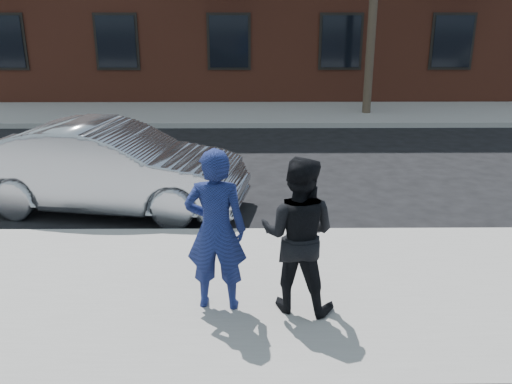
{
  "coord_description": "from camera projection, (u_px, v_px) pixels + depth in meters",
  "views": [
    {
      "loc": [
        0.85,
        -6.02,
        3.38
      ],
      "look_at": [
        0.91,
        0.4,
        1.15
      ],
      "focal_mm": 38.0,
      "sensor_mm": 36.0,
      "label": 1
    }
  ],
  "objects": [
    {
      "name": "ground",
      "position": [
        184.0,
        289.0,
        6.79
      ],
      "size": [
        100.0,
        100.0,
        0.0
      ],
      "primitive_type": "plane",
      "color": "black",
      "rests_on": "ground"
    },
    {
      "name": "near_sidewalk",
      "position": [
        181.0,
        294.0,
        6.53
      ],
      "size": [
        50.0,
        3.5,
        0.15
      ],
      "primitive_type": "cube",
      "color": "gray",
      "rests_on": "ground"
    },
    {
      "name": "near_curb",
      "position": [
        196.0,
        234.0,
        8.23
      ],
      "size": [
        50.0,
        0.1,
        0.15
      ],
      "primitive_type": "cube",
      "color": "#999691",
      "rests_on": "ground"
    },
    {
      "name": "far_sidewalk",
      "position": [
        225.0,
        114.0,
        17.4
      ],
      "size": [
        50.0,
        3.5,
        0.15
      ],
      "primitive_type": "cube",
      "color": "gray",
      "rests_on": "ground"
    },
    {
      "name": "far_curb",
      "position": [
        222.0,
        125.0,
        15.69
      ],
      "size": [
        50.0,
        0.1,
        0.15
      ],
      "primitive_type": "cube",
      "color": "#999691",
      "rests_on": "ground"
    },
    {
      "name": "silver_sedan",
      "position": [
        110.0,
        168.0,
        9.2
      ],
      "size": [
        4.8,
        2.33,
        1.52
      ],
      "primitive_type": "imported",
      "rotation": [
        0.0,
        0.0,
        1.41
      ],
      "color": "#999BA3",
      "rests_on": "ground"
    },
    {
      "name": "man_hoodie",
      "position": [
        216.0,
        230.0,
        5.86
      ],
      "size": [
        0.7,
        0.53,
        1.84
      ],
      "rotation": [
        0.0,
        0.0,
        3.07
      ],
      "color": "navy",
      "rests_on": "near_sidewalk"
    },
    {
      "name": "man_peacoat",
      "position": [
        298.0,
        235.0,
        5.84
      ],
      "size": [
        1.01,
        0.89,
        1.75
      ],
      "rotation": [
        0.0,
        0.0,
        2.84
      ],
      "color": "black",
      "rests_on": "near_sidewalk"
    }
  ]
}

